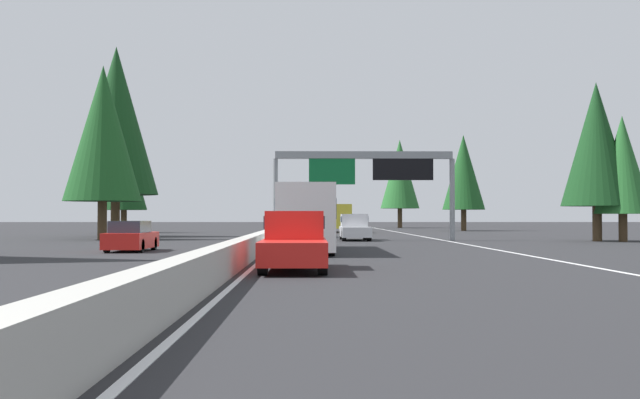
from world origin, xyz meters
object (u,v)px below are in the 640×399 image
(sedan_mid_right, at_px, (307,223))
(sedan_far_left, at_px, (304,231))
(oncoming_near, at_px, (131,237))
(conifer_right_distant, at_px, (400,174))
(bus_far_center, at_px, (306,216))
(conifer_left_near, at_px, (103,133))
(conifer_right_near, at_px, (622,165))
(conifer_right_mid, at_px, (597,144))
(minivan_distant_b, at_px, (308,225))
(conifer_left_far, at_px, (124,170))
(sign_gantry_overhead, at_px, (366,170))
(box_truck_distant_a, at_px, (339,217))
(conifer_right_far, at_px, (463,172))
(sedan_near_right, at_px, (353,223))
(pickup_mid_center, at_px, (355,227))
(pickup_mid_left, at_px, (294,241))
(conifer_left_mid, at_px, (116,121))

(sedan_mid_right, xyz_separation_m, sedan_far_left, (-65.24, -0.10, 0.00))
(oncoming_near, distance_m, conifer_right_distant, 76.41)
(bus_far_center, bearing_deg, conifer_left_near, 39.82)
(sedan_mid_right, height_order, conifer_right_near, conifer_right_near)
(conifer_right_near, relative_size, conifer_right_mid, 0.78)
(minivan_distant_b, relative_size, conifer_left_near, 0.39)
(conifer_left_far, bearing_deg, sign_gantry_overhead, -137.46)
(box_truck_distant_a, bearing_deg, oncoming_near, 164.59)
(sedan_mid_right, bearing_deg, conifer_right_far, -148.37)
(sedan_mid_right, bearing_deg, sedan_near_right, -87.44)
(bus_far_center, height_order, minivan_distant_b, bus_far_center)
(sign_gantry_overhead, height_order, conifer_right_near, conifer_right_near)
(bus_far_center, relative_size, pickup_mid_center, 2.05)
(bus_far_center, distance_m, sedan_mid_right, 80.87)
(conifer_right_near, relative_size, conifer_right_distant, 0.65)
(box_truck_distant_a, height_order, conifer_right_near, conifer_right_near)
(oncoming_near, bearing_deg, sedan_far_left, 151.91)
(sign_gantry_overhead, height_order, pickup_mid_center, sign_gantry_overhead)
(sign_gantry_overhead, distance_m, sedan_far_left, 6.07)
(conifer_right_far, bearing_deg, pickup_mid_left, 163.53)
(sedan_far_left, relative_size, conifer_left_mid, 0.28)
(sign_gantry_overhead, distance_m, pickup_mid_left, 28.14)
(conifer_right_near, xyz_separation_m, conifer_left_far, (27.19, 40.30, 1.37))
(box_truck_distant_a, height_order, sedan_mid_right, box_truck_distant_a)
(box_truck_distant_a, relative_size, sedan_near_right, 1.93)
(conifer_right_mid, bearing_deg, conifer_right_distant, 6.10)
(conifer_right_distant, bearing_deg, oncoming_near, 163.21)
(box_truck_distant_a, distance_m, conifer_right_far, 17.87)
(box_truck_distant_a, distance_m, conifer_right_near, 34.53)
(bus_far_center, bearing_deg, minivan_distant_b, -0.09)
(pickup_mid_left, bearing_deg, conifer_right_near, -40.02)
(sign_gantry_overhead, bearing_deg, conifer_left_near, 82.06)
(pickup_mid_center, bearing_deg, conifer_right_far, -23.66)
(minivan_distant_b, bearing_deg, conifer_left_mid, 84.17)
(sedan_far_left, bearing_deg, sedan_mid_right, 0.09)
(pickup_mid_left, distance_m, box_truck_distant_a, 54.99)
(conifer_right_near, bearing_deg, pickup_mid_left, 139.98)
(minivan_distant_b, xyz_separation_m, pickup_mid_center, (-7.72, -3.31, -0.04))
(pickup_mid_left, height_order, conifer_left_far, conifer_left_far)
(conifer_left_near, bearing_deg, sign_gantry_overhead, -97.94)
(conifer_left_near, bearing_deg, conifer_right_far, -45.41)
(conifer_right_mid, xyz_separation_m, conifer_right_far, (36.51, 1.47, 0.27))
(bus_far_center, bearing_deg, box_truck_distant_a, -4.32)
(pickup_mid_center, distance_m, conifer_right_distant, 57.71)
(pickup_mid_center, bearing_deg, conifer_left_mid, 64.30)
(pickup_mid_left, xyz_separation_m, oncoming_near, (12.34, 8.19, -0.23))
(pickup_mid_left, distance_m, sedan_mid_right, 93.10)
(bus_far_center, bearing_deg, conifer_left_mid, 31.88)
(sedan_far_left, xyz_separation_m, oncoming_near, (-15.52, 8.28, 0.00))
(box_truck_distant_a, relative_size, conifer_right_distant, 0.65)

